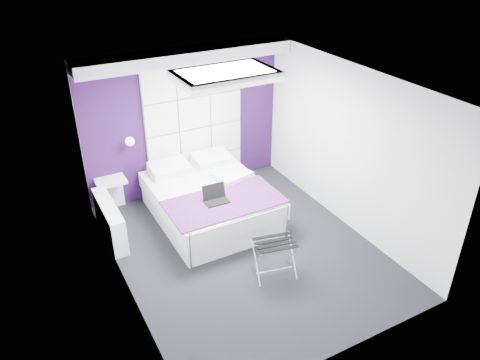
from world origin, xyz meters
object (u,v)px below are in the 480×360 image
object	(u,v)px
bed	(210,201)
luggage_rack	(274,258)
wall_lamp	(129,141)
radiator	(110,221)
laptop	(215,197)
nightstand	(111,181)

from	to	relation	value
bed	luggage_rack	world-z (taller)	bed
wall_lamp	bed	world-z (taller)	wall_lamp
radiator	laptop	xyz separation A→B (m)	(1.49, -0.69, 0.37)
wall_lamp	bed	size ratio (longest dim) A/B	0.07
radiator	nightstand	distance (m)	0.81
nightstand	laptop	size ratio (longest dim) A/B	1.33
bed	nightstand	xyz separation A→B (m)	(-1.36, 0.95, 0.27)
bed	laptop	bearing A→B (deg)	-104.06
wall_lamp	nightstand	world-z (taller)	wall_lamp
radiator	luggage_rack	bearing A→B (deg)	-47.88
radiator	nightstand	xyz separation A→B (m)	(0.24, 0.72, 0.29)
laptop	wall_lamp	bearing A→B (deg)	122.85
bed	nightstand	size ratio (longest dim) A/B	4.46
luggage_rack	radiator	bearing A→B (deg)	144.71
nightstand	laptop	world-z (taller)	laptop
nightstand	wall_lamp	bearing A→B (deg)	5.71
wall_lamp	radiator	bearing A→B (deg)	-130.10
laptop	radiator	bearing A→B (deg)	157.74
nightstand	laptop	distance (m)	1.88
radiator	laptop	bearing A→B (deg)	-24.73
nightstand	luggage_rack	xyz separation A→B (m)	(1.54, -2.69, -0.31)
wall_lamp	laptop	bearing A→B (deg)	-59.62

